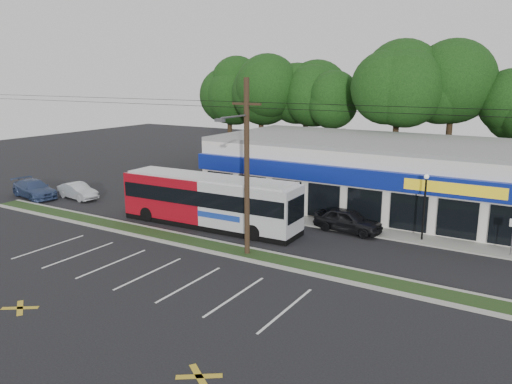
{
  "coord_description": "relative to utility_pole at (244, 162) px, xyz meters",
  "views": [
    {
      "loc": [
        17.57,
        -21.98,
        10.01
      ],
      "look_at": [
        1.16,
        5.0,
        2.71
      ],
      "focal_mm": 35.0,
      "sensor_mm": 36.0,
      "label": 1
    }
  ],
  "objects": [
    {
      "name": "metrobus",
      "position": [
        -5.08,
        3.57,
        -3.56
      ],
      "size": [
        13.08,
        3.18,
        3.49
      ],
      "rotation": [
        0.0,
        0.0,
        0.03
      ],
      "color": "maroon",
      "rests_on": "ground"
    },
    {
      "name": "tree_line",
      "position": [
        1.17,
        25.07,
        3.0
      ],
      "size": [
        46.76,
        6.76,
        11.83
      ],
      "color": "black",
      "rests_on": "ground"
    },
    {
      "name": "lamp_post",
      "position": [
        8.17,
        7.87,
        -2.74
      ],
      "size": [
        0.3,
        0.3,
        4.25
      ],
      "color": "black",
      "rests_on": "ground"
    },
    {
      "name": "utility_pole",
      "position": [
        0.0,
        0.0,
        0.0
      ],
      "size": [
        50.0,
        2.77,
        10.0
      ],
      "color": "black",
      "rests_on": "ground"
    },
    {
      "name": "curb_north",
      "position": [
        -2.83,
        0.92,
        -5.34
      ],
      "size": [
        40.0,
        0.25,
        0.14
      ],
      "primitive_type": "cube",
      "color": "#9E9E93",
      "rests_on": "ground"
    },
    {
      "name": "ground",
      "position": [
        -2.83,
        -0.93,
        -5.41
      ],
      "size": [
        120.0,
        120.0,
        0.0
      ],
      "primitive_type": "plane",
      "color": "black",
      "rests_on": "ground"
    },
    {
      "name": "grass_strip",
      "position": [
        -2.83,
        0.07,
        -5.35
      ],
      "size": [
        40.0,
        1.6,
        0.12
      ],
      "primitive_type": "cube",
      "color": "#243716",
      "rests_on": "ground"
    },
    {
      "name": "pedestrian_b",
      "position": [
        0.47,
        5.07,
        -4.6
      ],
      "size": [
        0.95,
        0.84,
        1.63
      ],
      "primitive_type": "imported",
      "rotation": [
        0.0,
        0.0,
        2.81
      ],
      "color": "#BAB2A8",
      "rests_on": "ground"
    },
    {
      "name": "sidewalk",
      "position": [
        2.17,
        8.07,
        -5.36
      ],
      "size": [
        32.0,
        2.2,
        0.1
      ],
      "primitive_type": "cube",
      "color": "#9E9E93",
      "rests_on": "ground"
    },
    {
      "name": "car_blue",
      "position": [
        -22.83,
        2.57,
        -4.67
      ],
      "size": [
        5.41,
        3.0,
        1.48
      ],
      "primitive_type": "imported",
      "rotation": [
        0.0,
        0.0,
        1.38
      ],
      "color": "navy",
      "rests_on": "ground"
    },
    {
      "name": "car_dark",
      "position": [
        3.5,
        7.29,
        -4.64
      ],
      "size": [
        4.69,
        2.2,
        1.55
      ],
      "primitive_type": "imported",
      "rotation": [
        0.0,
        0.0,
        1.49
      ],
      "color": "black",
      "rests_on": "ground"
    },
    {
      "name": "strip_mall",
      "position": [
        2.67,
        14.99,
        -2.76
      ],
      "size": [
        25.0,
        12.55,
        5.3
      ],
      "color": "silver",
      "rests_on": "ground"
    },
    {
      "name": "curb_south",
      "position": [
        -2.83,
        -0.78,
        -5.34
      ],
      "size": [
        40.0,
        0.25,
        0.14
      ],
      "primitive_type": "cube",
      "color": "#9E9E93",
      "rests_on": "ground"
    },
    {
      "name": "pedestrian_a",
      "position": [
        -0.83,
        7.57,
        -4.46
      ],
      "size": [
        0.82,
        0.7,
        1.91
      ],
      "primitive_type": "imported",
      "rotation": [
        0.0,
        0.0,
        3.55
      ],
      "color": "silver",
      "rests_on": "ground"
    },
    {
      "name": "car_silver",
      "position": [
        -19.25,
        4.15,
        -4.74
      ],
      "size": [
        4.22,
        1.89,
        1.34
      ],
      "primitive_type": "imported",
      "rotation": [
        0.0,
        0.0,
        1.45
      ],
      "color": "#B6BBBF",
      "rests_on": "ground"
    }
  ]
}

